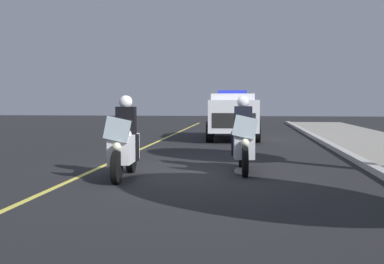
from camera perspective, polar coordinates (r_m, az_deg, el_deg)
The scene contains 6 objects.
ground_plane at distance 10.39m, azimuth -0.18°, elevation -5.05°, with size 80.00×80.00×0.00m, color black.
curb_strip at distance 10.69m, azimuth 22.22°, elevation -4.68°, with size 48.00×0.24×0.15m, color #B7B5AD.
lane_stripe_center at distance 10.91m, azimuth -12.20°, elevation -4.70°, with size 48.00×0.12×0.01m, color #E0D14C.
police_motorcycle_lead_left at distance 9.82m, azimuth -8.24°, elevation -1.50°, with size 2.14×0.60×1.72m.
police_motorcycle_lead_right at distance 10.65m, azimuth 6.28°, elevation -1.07°, with size 2.14×0.60×1.72m.
police_suv at distance 19.67m, azimuth 4.91°, elevation 2.23°, with size 5.00×2.30×2.05m.
Camera 1 is at (10.19, 1.25, 1.60)m, focal length 43.74 mm.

